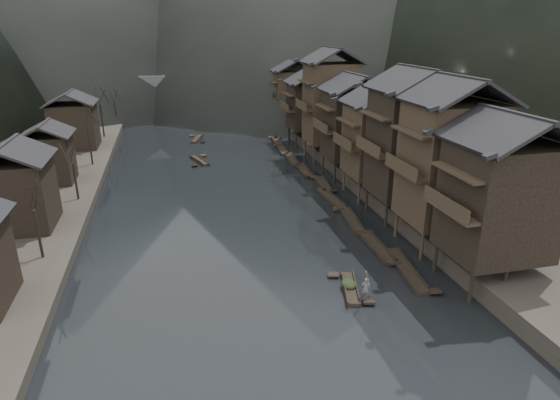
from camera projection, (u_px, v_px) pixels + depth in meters
name	position (u px, v px, depth m)	size (l,w,h in m)	color
water	(253.00, 259.00, 40.60)	(300.00, 300.00, 0.00)	black
right_bank	(404.00, 133.00, 84.34)	(40.00, 200.00, 1.80)	#2D2823
stilt_houses	(361.00, 112.00, 58.10)	(9.00, 67.60, 16.40)	black
left_houses	(40.00, 153.00, 52.47)	(8.10, 53.20, 8.73)	black
bare_trees	(85.00, 128.00, 61.75)	(3.93, 73.41, 7.87)	black
moored_sampans	(306.00, 171.00, 64.33)	(2.71, 65.67, 0.47)	black
midriver_boats	(202.00, 131.00, 88.40)	(10.79, 47.47, 0.45)	black
stone_bridge	(194.00, 92.00, 104.38)	(40.00, 6.00, 9.00)	#4C4C4F
hero_sampan	(350.00, 288.00, 35.79)	(2.25, 5.16, 0.44)	black
cargo_heap	(349.00, 280.00, 35.78)	(1.13, 1.47, 0.68)	black
boatman	(366.00, 286.00, 33.92)	(0.65, 0.43, 1.79)	#5A5A5D
bamboo_pole	(371.00, 252.00, 33.01)	(0.06, 0.06, 4.36)	#8C7A51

